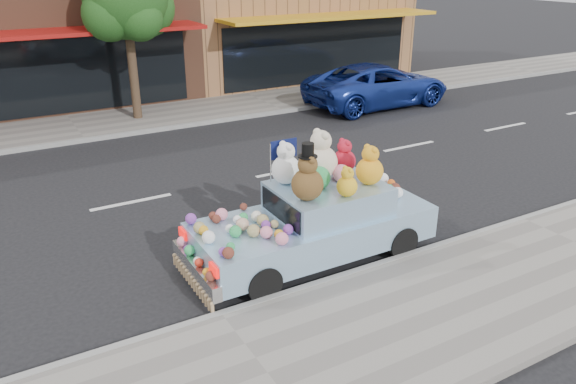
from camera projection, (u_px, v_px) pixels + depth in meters
ground at (131, 202)px, 12.45m from camera, size 120.00×120.00×0.00m
near_sidewalk at (268, 376)px, 7.22m from camera, size 60.00×3.00×0.12m
far_sidewalk at (75, 128)px, 17.63m from camera, size 60.00×3.00×0.12m
near_kerb at (221, 316)px, 8.42m from camera, size 60.00×0.12×0.13m
far_kerb at (85, 140)px, 16.42m from camera, size 60.00×0.12×0.13m
street_tree at (126, 4)px, 17.18m from camera, size 3.00×2.70×5.22m
car_blue at (378, 85)px, 20.18m from camera, size 5.49×2.60×1.51m
art_car at (315, 216)px, 9.91m from camera, size 4.49×1.78×2.32m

